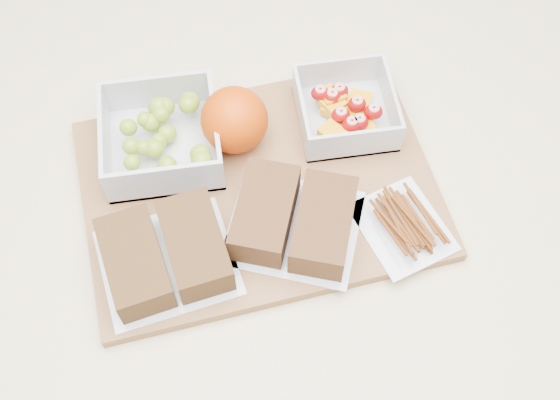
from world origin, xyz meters
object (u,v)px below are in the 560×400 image
Objects in this scene: sandwich_bag_left at (165,254)px; sandwich_bag_center at (294,219)px; pretzel_bag at (404,223)px; cutting_board at (259,189)px; orange at (234,120)px; fruit_container at (345,110)px; grape_container at (164,136)px.

sandwich_bag_left and sandwich_bag_center have the same top height.
pretzel_bag is at bearing 0.95° from sandwich_bag_left.
sandwich_bag_left reaches higher than cutting_board.
orange is 0.19m from sandwich_bag_left.
fruit_container is (0.12, 0.08, 0.03)m from cutting_board.
grape_container is 0.16m from sandwich_bag_left.
orange reaches higher than pretzel_bag.
pretzel_bag is at bearing -77.33° from fruit_container.
sandwich_bag_left is at bearing -171.24° from sandwich_bag_center.
sandwich_bag_left is at bearing -93.36° from grape_container.
cutting_board is at bearing -33.75° from grape_container.
pretzel_bag is at bearing -40.81° from orange.
fruit_container is 1.43× the size of orange.
sandwich_bag_left is at bearing -144.70° from fruit_container.
sandwich_bag_left is at bearing -179.05° from pretzel_bag.
sandwich_bag_left is (-0.12, -0.09, 0.03)m from cutting_board.
sandwich_bag_center is 1.39× the size of pretzel_bag.
sandwich_bag_center reaches higher than pretzel_bag.
fruit_container is 0.63× the size of sandwich_bag_center.
fruit_container is 0.17m from pretzel_bag.
sandwich_bag_left is 0.91× the size of sandwich_bag_center.
fruit_container reaches higher than sandwich_bag_center.
fruit_container is 0.14m from orange.
orange is at bearing 139.19° from pretzel_bag.
orange reaches higher than cutting_board.
cutting_board is 2.25× the size of sandwich_bag_center.
fruit_container is at bearing 102.67° from pretzel_bag.
sandwich_bag_left is at bearing -121.52° from orange.
sandwich_bag_left is (-0.24, -0.17, 0.00)m from fruit_container.
sandwich_bag_center is (0.14, -0.13, -0.00)m from grape_container.
grape_container reaches higher than cutting_board.
pretzel_bag is (0.26, -0.15, -0.01)m from grape_container.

